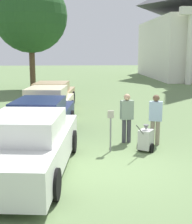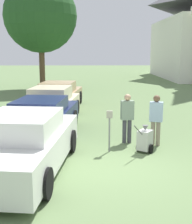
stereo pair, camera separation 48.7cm
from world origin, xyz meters
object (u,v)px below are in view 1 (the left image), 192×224
parked_car_navy (41,120)px  person_worker (127,115)px  parked_car_white (28,145)px  person_supervisor (156,117)px  equipment_cart (146,139)px  parking_meter (111,123)px  church (190,22)px  parked_car_tan (52,96)px  parked_car_cream (48,105)px

parked_car_navy → person_worker: size_ratio=3.12×
person_worker → parked_car_white: bearing=32.5°
person_supervisor → equipment_cart: size_ratio=1.67×
parking_meter → church: bearing=65.4°
person_supervisor → church: size_ratio=0.07×
parked_car_navy → parking_meter: parked_car_navy is taller
parked_car_white → parking_meter: bearing=39.4°
person_worker → church: size_ratio=0.07×
parked_car_tan → church: church is taller
parked_car_cream → person_supervisor: person_supervisor is taller
parked_car_white → church: church is taller
equipment_cart → parked_car_navy: bearing=-171.8°
person_supervisor → parking_meter: bearing=39.4°
parked_car_white → parked_car_tan: size_ratio=1.05×
parked_car_white → church: size_ratio=0.21×
parked_car_white → parked_car_tan: (0.00, 9.10, -0.04)m
church → person_worker: bearing=-114.2°
parked_car_tan → parked_car_navy: bearing=-83.4°
parked_car_navy → church: bearing=66.6°
equipment_cart → parked_car_tan: bearing=148.0°
parked_car_cream → equipment_cart: bearing=-47.2°
person_supervisor → person_worker: bearing=-1.1°
parked_car_tan → person_worker: bearing=-59.7°
equipment_cart → church: 29.09m
parked_car_white → parked_car_cream: parked_car_white is taller
parked_car_navy → church: church is taller
person_worker → person_supervisor: (0.90, -0.30, 0.00)m
parked_car_navy → parked_car_cream: parked_car_cream is taller
parked_car_navy → person_supervisor: 3.96m
parked_car_tan → equipment_cart: parked_car_tan is taller
parked_car_cream → parked_car_navy: bearing=-83.3°
parked_car_cream → church: bearing=63.3°
person_supervisor → equipment_cart: person_supervisor is taller
parked_car_tan → church: (14.29, 18.64, 5.53)m
parked_car_cream → parked_car_tan: size_ratio=0.98×
parking_meter → church: (12.01, 26.26, 5.29)m
parked_car_navy → parking_meter: size_ratio=4.03×
parking_meter → person_supervisor: bearing=22.1°
parked_car_cream → person_worker: (2.93, -3.61, 0.25)m
parked_car_white → person_supervisor: bearing=35.4°
parking_meter → church: size_ratio=0.05×
parked_car_white → parked_car_navy: 3.06m
parked_car_tan → person_worker: (2.93, -6.70, 0.28)m
parking_meter → church: church is taller
parked_car_white → church: (14.29, 27.73, 5.48)m
parked_car_white → person_supervisor: size_ratio=3.14×
parked_car_navy → church: (14.29, 24.68, 5.51)m
equipment_cart → church: church is taller
person_supervisor → church: 28.18m
parked_car_white → parking_meter: 2.72m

